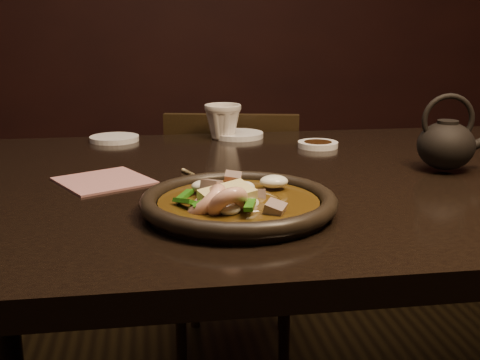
{
  "coord_description": "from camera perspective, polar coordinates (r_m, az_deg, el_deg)",
  "views": [
    {
      "loc": [
        -0.35,
        -1.04,
        1.02
      ],
      "look_at": [
        -0.23,
        -0.2,
        0.8
      ],
      "focal_mm": 45.0,
      "sensor_mm": 36.0,
      "label": 1
    }
  ],
  "objects": [
    {
      "name": "tea_cup",
      "position": [
        1.44,
        -1.64,
        5.68
      ],
      "size": [
        0.1,
        0.1,
        0.09
      ],
      "primitive_type": "imported",
      "rotation": [
        0.0,
        0.0,
        0.15
      ],
      "color": "beige",
      "rests_on": "table"
    },
    {
      "name": "teapot",
      "position": [
        1.19,
        18.99,
        3.34
      ],
      "size": [
        0.13,
        0.11,
        0.14
      ],
      "rotation": [
        0.0,
        0.0,
        -0.13
      ],
      "color": "black",
      "rests_on": "table"
    },
    {
      "name": "saucer_right",
      "position": [
        1.47,
        -0.18,
        4.3
      ],
      "size": [
        0.12,
        0.12,
        0.01
      ],
      "primitive_type": "cylinder",
      "color": "white",
      "rests_on": "table"
    },
    {
      "name": "napkin",
      "position": [
        1.09,
        -12.78,
        -0.07
      ],
      "size": [
        0.19,
        0.19,
        0.0
      ],
      "primitive_type": "cube",
      "rotation": [
        0.0,
        0.0,
        0.49
      ],
      "color": "#A46765",
      "rests_on": "table"
    },
    {
      "name": "saucer_left",
      "position": [
        1.45,
        -11.83,
        3.87
      ],
      "size": [
        0.12,
        0.12,
        0.01
      ],
      "primitive_type": "cylinder",
      "color": "white",
      "rests_on": "table"
    },
    {
      "name": "table",
      "position": [
        1.15,
        9.74,
        -3.14
      ],
      "size": [
        1.6,
        0.9,
        0.75
      ],
      "color": "black",
      "rests_on": "floor"
    },
    {
      "name": "chopsticks",
      "position": [
        1.02,
        -2.58,
        -0.49
      ],
      "size": [
        0.1,
        0.23,
        0.01
      ],
      "rotation": [
        0.0,
        0.0,
        0.37
      ],
      "color": "tan",
      "rests_on": "table"
    },
    {
      "name": "plate",
      "position": [
        0.88,
        -0.13,
        -2.23
      ],
      "size": [
        0.29,
        0.29,
        0.03
      ],
      "color": "black",
      "rests_on": "table"
    },
    {
      "name": "stirfry",
      "position": [
        0.88,
        -0.55,
        -1.96
      ],
      "size": [
        0.18,
        0.19,
        0.07
      ],
      "color": "#3A270A",
      "rests_on": "plate"
    },
    {
      "name": "soy_dish",
      "position": [
        1.36,
        7.4,
        3.36
      ],
      "size": [
        0.09,
        0.09,
        0.01
      ],
      "primitive_type": "cylinder",
      "color": "white",
      "rests_on": "table"
    },
    {
      "name": "chair",
      "position": [
        1.77,
        -0.55,
        -4.8
      ],
      "size": [
        0.44,
        0.44,
        0.79
      ],
      "rotation": [
        0.0,
        0.0,
        2.93
      ],
      "color": "black",
      "rests_on": "floor"
    }
  ]
}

